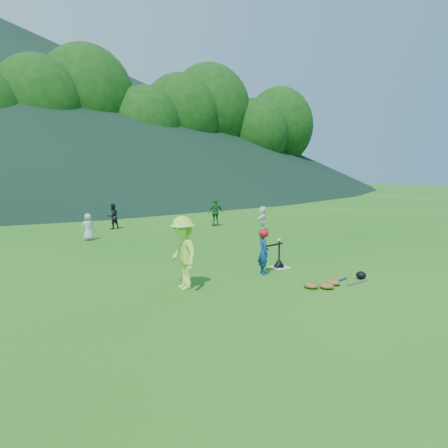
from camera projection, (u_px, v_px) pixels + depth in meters
name	position (u px, v px, depth m)	size (l,w,h in m)	color
ground	(279.00, 268.00, 11.44)	(120.00, 120.00, 0.00)	#186216
home_plate	(279.00, 267.00, 11.44)	(0.45, 0.45, 0.02)	silver
baseball	(279.00, 240.00, 11.35)	(0.08, 0.08, 0.08)	white
batter_child	(263.00, 252.00, 10.68)	(0.40, 0.26, 1.09)	navy
adult_coach	(183.00, 253.00, 9.35)	(1.02, 0.58, 1.57)	#B3F247
fielder_a	(88.00, 227.00, 15.80)	(0.48, 0.31, 0.98)	#B9B9B9
fielder_b	(113.00, 216.00, 18.83)	(0.53, 0.41, 1.09)	black
fielder_c	(216.00, 212.00, 19.77)	(0.73, 0.31, 1.25)	#1E6629
fielder_d	(263.00, 219.00, 18.22)	(0.96, 0.31, 1.04)	white
batting_tee	(279.00, 263.00, 11.42)	(0.30, 0.30, 0.68)	black
batter_gear	(264.00, 234.00, 10.64)	(0.73, 0.26, 0.45)	red
equipment_pile	(334.00, 282.00, 9.70)	(1.80, 0.56, 0.19)	olive
outfield_fence	(36.00, 193.00, 34.06)	(70.07, 0.08, 1.33)	gray
tree_line	(19.00, 104.00, 37.97)	(70.04, 11.40, 14.82)	#382314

